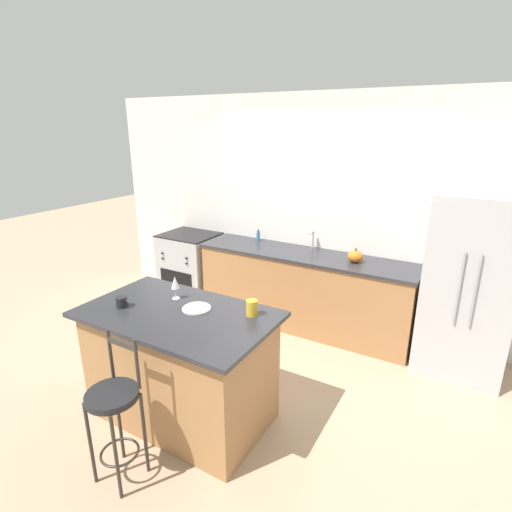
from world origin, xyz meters
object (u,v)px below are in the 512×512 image
coffee_mug (122,302)px  tumbler_cup (252,308)px  bar_stool_near (115,409)px  dinner_plate (197,308)px  wine_glass (175,283)px  soap_bottle (258,236)px  pumpkin_decoration (355,256)px  refrigerator (469,286)px  oven_range (191,266)px

coffee_mug → tumbler_cup: (0.98, 0.39, 0.02)m
bar_stool_near → dinner_plate: size_ratio=4.60×
wine_glass → coffee_mug: bearing=-128.1°
soap_bottle → pumpkin_decoration: bearing=-8.9°
dinner_plate → bar_stool_near: bearing=-94.2°
bar_stool_near → refrigerator: bearing=54.3°
coffee_mug → tumbler_cup: bearing=21.8°
coffee_mug → tumbler_cup: size_ratio=0.93×
dinner_plate → oven_range: bearing=130.6°
tumbler_cup → soap_bottle: size_ratio=0.84×
dinner_plate → coffee_mug: 0.60m
bar_stool_near → wine_glass: size_ratio=5.36×
tumbler_cup → wine_glass: bearing=-175.9°
bar_stool_near → soap_bottle: 2.95m
coffee_mug → dinner_plate: bearing=26.0°
dinner_plate → wine_glass: (-0.28, 0.08, 0.13)m
refrigerator → oven_range: (-3.41, 0.02, -0.42)m
refrigerator → tumbler_cup: size_ratio=13.99×
bar_stool_near → pumpkin_decoration: 2.80m
pumpkin_decoration → bar_stool_near: bearing=-106.4°
bar_stool_near → soap_bottle: soap_bottle is taller
refrigerator → bar_stool_near: 3.26m
wine_glass → tumbler_cup: size_ratio=1.56×
dinner_plate → coffee_mug: size_ratio=1.96×
dinner_plate → soap_bottle: bearing=106.6°
oven_range → dinner_plate: 2.47m
oven_range → soap_bottle: size_ratio=6.17×
wine_glass → pumpkin_decoration: bearing=60.5°
dinner_plate → wine_glass: bearing=164.8°
refrigerator → oven_range: refrigerator is taller
oven_range → wine_glass: bearing=-53.7°
wine_glass → coffee_mug: 0.44m
oven_range → pumpkin_decoration: pumpkin_decoration is taller
oven_range → tumbler_cup: (2.01, -1.71, 0.56)m
dinner_plate → coffee_mug: coffee_mug is taller
bar_stool_near → tumbler_cup: 1.16m
refrigerator → oven_range: bearing=179.6°
dinner_plate → wine_glass: wine_glass is taller
bar_stool_near → pumpkin_decoration: pumpkin_decoration is taller
wine_glass → coffee_mug: (-0.27, -0.34, -0.10)m
bar_stool_near → wine_glass: wine_glass is taller
wine_glass → pumpkin_decoration: 2.03m
oven_range → coffee_mug: 2.40m
tumbler_cup → pumpkin_decoration: (0.29, 1.71, -0.03)m
coffee_mug → pumpkin_decoration: bearing=59.0°
coffee_mug → pumpkin_decoration: 2.45m
refrigerator → soap_bottle: bearing=174.6°
coffee_mug → bar_stool_near: bearing=-49.0°
bar_stool_near → dinner_plate: bearing=85.8°
soap_bottle → coffee_mug: bearing=-88.4°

